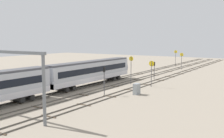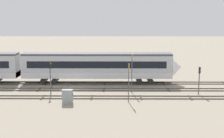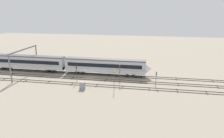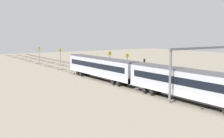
{
  "view_description": "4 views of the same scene",
  "coord_description": "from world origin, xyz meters",
  "px_view_note": "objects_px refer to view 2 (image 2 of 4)",
  "views": [
    {
      "loc": [
        -38.97,
        -28.02,
        9.37
      ],
      "look_at": [
        6.73,
        1.6,
        3.16
      ],
      "focal_mm": 42.88,
      "sensor_mm": 36.0,
      "label": 1
    },
    {
      "loc": [
        6.52,
        -49.47,
        12.21
      ],
      "look_at": [
        6.09,
        0.17,
        3.16
      ],
      "focal_mm": 54.51,
      "sensor_mm": 36.0,
      "label": 2
    },
    {
      "loc": [
        16.24,
        -53.37,
        19.54
      ],
      "look_at": [
        6.56,
        0.2,
        3.28
      ],
      "focal_mm": 33.29,
      "sensor_mm": 36.0,
      "label": 3
    },
    {
      "loc": [
        -47.38,
        35.63,
        10.04
      ],
      "look_at": [
        5.28,
        0.23,
        1.9
      ],
      "focal_mm": 44.18,
      "sensor_mm": 36.0,
      "label": 4
    }
  ],
  "objects_px": {
    "signal_light_trackside_approach": "(50,73)",
    "signal_light_trackside_departure": "(199,76)",
    "speed_sign_mid_trackside": "(129,76)",
    "relay_cabinet": "(68,97)",
    "speed_sign_near_foreground": "(132,67)"
  },
  "relations": [
    {
      "from": "speed_sign_mid_trackside",
      "to": "speed_sign_near_foreground",
      "type": "bearing_deg",
      "value": 82.23
    },
    {
      "from": "signal_light_trackside_approach",
      "to": "relay_cabinet",
      "type": "height_order",
      "value": "signal_light_trackside_approach"
    },
    {
      "from": "speed_sign_mid_trackside",
      "to": "signal_light_trackside_departure",
      "type": "distance_m",
      "value": 10.85
    },
    {
      "from": "signal_light_trackside_approach",
      "to": "speed_sign_mid_trackside",
      "type": "bearing_deg",
      "value": -18.49
    },
    {
      "from": "signal_light_trackside_departure",
      "to": "relay_cabinet",
      "type": "xyz_separation_m",
      "value": [
        -17.94,
        -4.8,
        -1.7
      ]
    },
    {
      "from": "signal_light_trackside_approach",
      "to": "relay_cabinet",
      "type": "xyz_separation_m",
      "value": [
        3.0,
        -4.54,
        -2.15
      ]
    },
    {
      "from": "speed_sign_mid_trackside",
      "to": "signal_light_trackside_departure",
      "type": "xyz_separation_m",
      "value": [
        10.09,
        3.88,
        -0.83
      ]
    },
    {
      "from": "signal_light_trackside_approach",
      "to": "speed_sign_near_foreground",
      "type": "bearing_deg",
      "value": 6.18
    },
    {
      "from": "speed_sign_mid_trackside",
      "to": "relay_cabinet",
      "type": "relative_size",
      "value": 2.76
    },
    {
      "from": "signal_light_trackside_approach",
      "to": "signal_light_trackside_departure",
      "type": "xyz_separation_m",
      "value": [
        20.95,
        0.25,
        -0.45
      ]
    },
    {
      "from": "speed_sign_near_foreground",
      "to": "relay_cabinet",
      "type": "xyz_separation_m",
      "value": [
        -8.52,
        -5.79,
        -2.81
      ]
    },
    {
      "from": "signal_light_trackside_approach",
      "to": "signal_light_trackside_departure",
      "type": "height_order",
      "value": "signal_light_trackside_approach"
    },
    {
      "from": "speed_sign_near_foreground",
      "to": "signal_light_trackside_departure",
      "type": "height_order",
      "value": "speed_sign_near_foreground"
    },
    {
      "from": "relay_cabinet",
      "to": "speed_sign_mid_trackside",
      "type": "bearing_deg",
      "value": 6.63
    },
    {
      "from": "speed_sign_near_foreground",
      "to": "signal_light_trackside_approach",
      "type": "distance_m",
      "value": 11.61
    }
  ]
}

